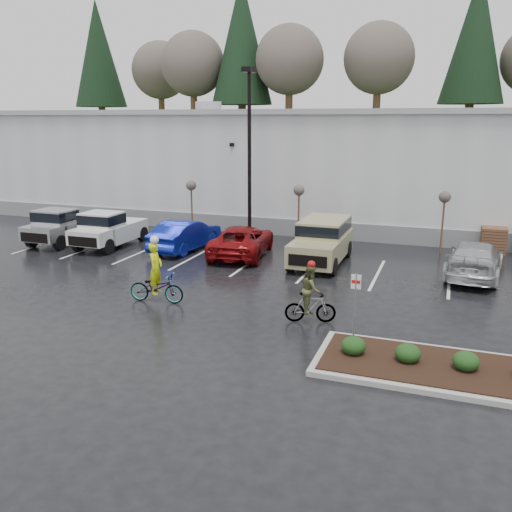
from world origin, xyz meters
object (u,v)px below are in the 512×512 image
(suv_tan, at_px, (321,242))
(sapling_west, at_px, (191,188))
(fire_lane_sign, at_px, (355,299))
(sapling_mid, at_px, (299,193))
(car_red, at_px, (242,240))
(pickup_silver, at_px, (67,224))
(cyclist_hivis, at_px, (156,282))
(lamppost, at_px, (249,138))
(cyclist_olive, at_px, (311,300))
(pallet_stack_a, at_px, (493,240))
(car_blue, at_px, (186,235))
(pickup_white, at_px, (113,228))
(car_far_silver, at_px, (475,259))
(sapling_east, at_px, (445,200))

(suv_tan, bearing_deg, sapling_west, 155.35)
(fire_lane_sign, relative_size, suv_tan, 0.43)
(sapling_mid, xyz_separation_m, car_red, (-1.90, -3.72, -1.98))
(pickup_silver, relative_size, cyclist_hivis, 2.04)
(sapling_west, height_order, suv_tan, sapling_west)
(fire_lane_sign, xyz_separation_m, pickup_silver, (-17.45, 8.64, -0.43))
(lamppost, bearing_deg, cyclist_olive, -59.95)
(lamppost, distance_m, pallet_stack_a, 13.61)
(car_blue, bearing_deg, lamppost, -129.06)
(car_red, bearing_deg, sapling_west, -46.74)
(pickup_white, relative_size, cyclist_hivis, 2.04)
(lamppost, xyz_separation_m, sapling_west, (-4.00, 1.00, -2.96))
(pallet_stack_a, distance_m, suv_tan, 9.26)
(car_far_silver, bearing_deg, cyclist_olive, 61.45)
(pickup_silver, bearing_deg, pallet_stack_a, 13.12)
(cyclist_olive, bearing_deg, fire_lane_sign, -142.36)
(pickup_white, relative_size, car_far_silver, 0.98)
(sapling_mid, distance_m, pickup_silver, 12.96)
(sapling_west, xyz_separation_m, suv_tan, (8.71, -4.00, -1.70))
(suv_tan, relative_size, car_far_silver, 0.96)
(sapling_mid, xyz_separation_m, car_blue, (-5.08, -3.64, -1.93))
(sapling_east, xyz_separation_m, cyclist_hivis, (-9.80, -11.50, -1.95))
(cyclist_hivis, bearing_deg, fire_lane_sign, -106.10)
(pickup_white, bearing_deg, car_far_silver, 0.67)
(pickup_silver, height_order, cyclist_hivis, cyclist_hivis)
(pickup_silver, relative_size, suv_tan, 1.02)
(pallet_stack_a, distance_m, car_far_silver, 4.98)
(sapling_east, height_order, suv_tan, sapling_east)
(sapling_east, bearing_deg, sapling_west, 180.00)
(car_red, xyz_separation_m, suv_tan, (4.11, -0.28, 0.28))
(sapling_mid, height_order, car_blue, sapling_mid)
(car_red, relative_size, cyclist_olive, 2.51)
(sapling_mid, distance_m, car_red, 4.62)
(car_blue, relative_size, cyclist_olive, 2.25)
(pickup_white, xyz_separation_m, cyclist_olive, (12.86, -7.50, -0.19))
(fire_lane_sign, distance_m, cyclist_hivis, 7.73)
(pickup_silver, distance_m, cyclist_hivis, 12.29)
(sapling_mid, height_order, pallet_stack_a, sapling_mid)
(sapling_east, relative_size, car_far_silver, 0.60)
(pickup_white, bearing_deg, car_red, 2.84)
(lamppost, distance_m, car_far_silver, 12.80)
(pallet_stack_a, relative_size, car_blue, 0.28)
(lamppost, relative_size, cyclist_hivis, 3.63)
(lamppost, xyz_separation_m, cyclist_olive, (6.12, -10.58, -4.89))
(pickup_white, bearing_deg, pallet_stack_a, 14.79)
(car_red, height_order, cyclist_olive, cyclist_olive)
(pickup_silver, bearing_deg, cyclist_olive, -25.19)
(sapling_west, height_order, pickup_white, sapling_west)
(fire_lane_sign, bearing_deg, sapling_mid, 112.49)
(sapling_mid, height_order, sapling_east, same)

